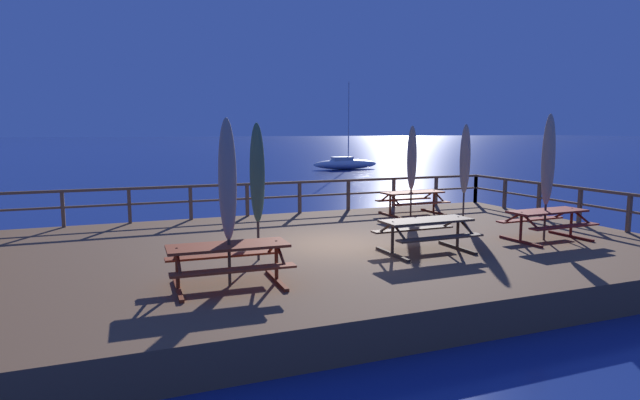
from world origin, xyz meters
TOP-DOWN VIEW (x-y plane):
  - ground_plane at (0.00, 0.00)m, footprint 600.00×600.00m
  - wooden_deck at (0.00, 0.00)m, footprint 16.62×10.18m
  - railing_waterside_far at (0.00, 4.94)m, footprint 16.42×0.10m
  - railing_side_right at (8.16, -0.00)m, footprint 0.10×9.98m
  - picnic_table_front_left at (5.32, -1.58)m, footprint 2.14×1.48m
  - picnic_table_mid_centre at (-3.11, -2.65)m, footprint 2.18×1.46m
  - picnic_table_back_right at (1.68, -1.63)m, footprint 2.16×1.44m
  - picnic_table_mid_left at (4.30, 3.27)m, footprint 2.12×1.47m
  - patio_umbrella_tall_mid_right at (5.25, -1.57)m, footprint 0.32×0.32m
  - patio_umbrella_short_front at (-3.09, -2.65)m, footprint 0.32×0.32m
  - patio_umbrella_tall_mid_left at (5.20, 1.72)m, footprint 0.32×0.32m
  - patio_umbrella_tall_front at (4.25, 3.29)m, footprint 0.32×0.32m
  - patio_umbrella_short_mid at (-2.11, -0.95)m, footprint 0.32×0.32m
  - sailboat_distant at (14.54, 31.48)m, footprint 6.08×1.98m

SIDE VIEW (x-z plane):
  - ground_plane at x=0.00m, z-range 0.00..0.00m
  - wooden_deck at x=0.00m, z-range 0.00..0.68m
  - sailboat_distant at x=14.54m, z-range -3.35..4.37m
  - picnic_table_mid_left at x=4.30m, z-range 0.85..1.63m
  - picnic_table_front_left at x=5.32m, z-range 0.85..1.63m
  - picnic_table_back_right at x=1.68m, z-range 0.85..1.63m
  - picnic_table_mid_centre at x=-3.11m, z-range 0.85..1.63m
  - railing_side_right at x=8.16m, z-range 0.87..1.96m
  - railing_waterside_far at x=0.00m, z-range 0.88..1.97m
  - patio_umbrella_tall_front at x=4.25m, z-range 1.07..4.02m
  - patio_umbrella_short_mid at x=-2.11m, z-range 1.08..4.03m
  - patio_umbrella_tall_mid_left at x=5.20m, z-range 1.08..4.06m
  - patio_umbrella_short_front at x=-3.09m, z-range 1.08..4.09m
  - patio_umbrella_tall_mid_right at x=5.25m, z-range 1.11..4.32m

